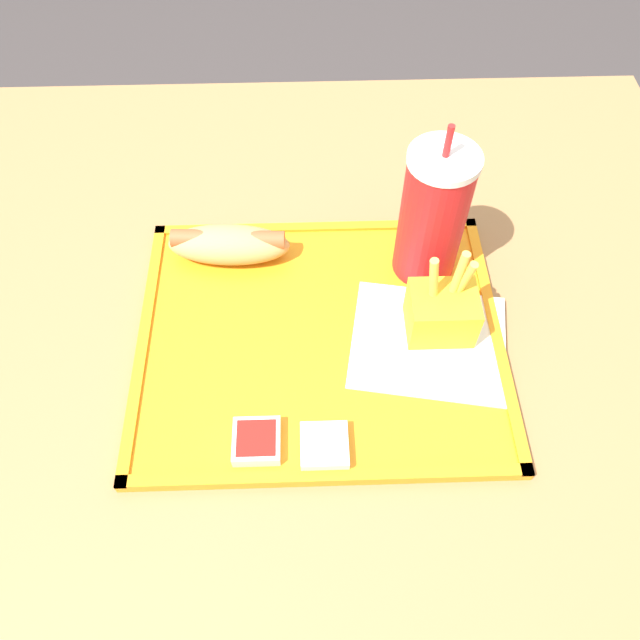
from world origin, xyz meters
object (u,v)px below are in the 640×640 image
sauce_cup_ketchup (257,441)px  hot_dog_far (229,244)px  soda_cup (433,216)px  fries_carton (442,311)px  sauce_cup_mayo (324,446)px

sauce_cup_ketchup → hot_dog_far: bearing=98.8°
soda_cup → fries_carton: soda_cup is taller
soda_cup → hot_dog_far: size_ratio=1.38×
soda_cup → sauce_cup_ketchup: soda_cup is taller
sauce_cup_ketchup → sauce_cup_mayo: bearing=-6.1°
soda_cup → hot_dog_far: soda_cup is taller
fries_carton → hot_dog_far: bearing=154.8°
fries_carton → sauce_cup_mayo: fries_carton is taller
fries_carton → sauce_cup_ketchup: fries_carton is taller
hot_dog_far → fries_carton: (0.23, -0.11, 0.01)m
soda_cup → hot_dog_far: 0.23m
sauce_cup_ketchup → soda_cup: bearing=49.4°
hot_dog_far → fries_carton: bearing=-25.2°
soda_cup → sauce_cup_ketchup: size_ratio=4.36×
soda_cup → fries_carton: (0.01, -0.09, -0.05)m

